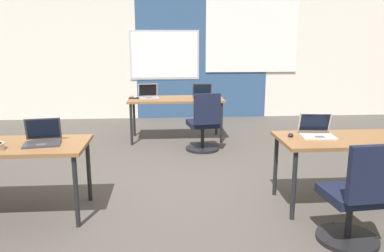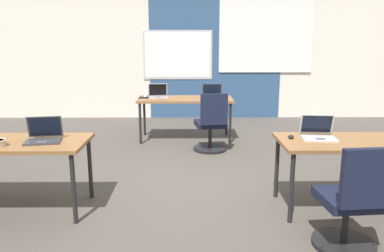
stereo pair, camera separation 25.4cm
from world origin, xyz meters
TOP-DOWN VIEW (x-y plane):
  - ground_plane at (0.00, 0.00)m, footprint 24.00×24.00m
  - back_wall_assembly at (0.03, 4.20)m, footprint 10.00×0.27m
  - desk_near_left at (-1.75, -0.60)m, footprint 1.60×0.70m
  - desk_near_right at (1.75, -0.60)m, footprint 1.60×0.70m
  - desk_far_center at (0.00, 2.20)m, footprint 1.60×0.70m
  - laptop_far_right at (0.46, 2.24)m, footprint 0.34×0.29m
  - chair_far_right at (0.40, 1.46)m, footprint 0.52×0.57m
  - laptop_near_right_inner at (1.36, -0.51)m, footprint 0.36×0.34m
  - mouse_near_right_inner at (1.09, -0.51)m, footprint 0.08×0.11m
  - chair_near_right_inner at (1.36, -1.40)m, footprint 0.52×0.56m
  - laptop_far_left at (-0.47, 2.27)m, footprint 0.37×0.32m
  - mousepad_far_left at (-0.69, 2.26)m, footprint 0.22×0.19m
  - mouse_far_left at (-0.69, 2.26)m, footprint 0.07×0.11m
  - laptop_near_left_inner at (-1.36, -0.60)m, footprint 0.37×0.34m

SIDE VIEW (x-z plane):
  - ground_plane at x=0.00m, z-range 0.00..0.00m
  - chair_far_right at x=0.40m, z-range -0.08..0.84m
  - chair_near_right_inner at x=1.36m, z-range -0.08..0.84m
  - desk_near_left at x=-1.75m, z-range 0.30..1.02m
  - desk_near_right at x=1.75m, z-range 0.30..1.02m
  - desk_far_center at x=0.00m, z-range 0.30..1.02m
  - mousepad_far_left at x=-0.69m, z-range 0.72..0.72m
  - mouse_near_right_inner at x=1.09m, z-range 0.72..0.75m
  - mouse_far_left at x=-0.69m, z-range 0.72..0.76m
  - laptop_near_right_inner at x=1.36m, z-range 0.66..0.88m
  - laptop_near_left_inner at x=-1.36m, z-range 0.65..0.89m
  - laptop_far_right at x=0.46m, z-range 0.65..0.89m
  - laptop_far_left at x=-0.47m, z-range 0.65..0.89m
  - back_wall_assembly at x=0.03m, z-range 0.01..2.81m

